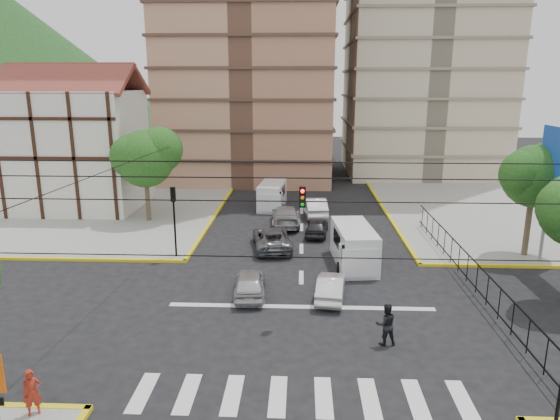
# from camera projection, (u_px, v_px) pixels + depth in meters

# --- Properties ---
(ground) EXTENTS (160.00, 160.00, 0.00)m
(ground) POSITION_uv_depth(u_px,v_px,m) (301.00, 318.00, 23.26)
(ground) COLOR black
(ground) RESTS_ON ground
(sidewalk_nw) EXTENTS (26.00, 26.00, 0.15)m
(sidewalk_nw) POSITION_uv_depth(u_px,v_px,m) (72.00, 208.00, 43.43)
(sidewalk_nw) COLOR gray
(sidewalk_nw) RESTS_ON ground
(sidewalk_ne) EXTENTS (26.00, 26.00, 0.15)m
(sidewalk_ne) POSITION_uv_depth(u_px,v_px,m) (540.00, 213.00, 41.75)
(sidewalk_ne) COLOR gray
(sidewalk_ne) RESTS_ON ground
(crosswalk_stripes) EXTENTS (12.00, 2.40, 0.01)m
(crosswalk_stripes) POSITION_uv_depth(u_px,v_px,m) (301.00, 396.00, 17.45)
(crosswalk_stripes) COLOR silver
(crosswalk_stripes) RESTS_ON ground
(stop_line) EXTENTS (13.00, 0.40, 0.01)m
(stop_line) POSITION_uv_depth(u_px,v_px,m) (301.00, 307.00, 24.42)
(stop_line) COLOR silver
(stop_line) RESTS_ON ground
(tudor_building) EXTENTS (10.80, 8.05, 12.23)m
(tudor_building) POSITION_uv_depth(u_px,v_px,m) (77.00, 148.00, 42.10)
(tudor_building) COLOR silver
(tudor_building) RESTS_ON ground
(park_fence) EXTENTS (0.10, 22.50, 1.66)m
(park_fence) POSITION_uv_depth(u_px,v_px,m) (466.00, 284.00, 27.24)
(park_fence) COLOR black
(park_fence) RESTS_ON ground
(tree_park_c) EXTENTS (4.65, 3.80, 7.25)m
(tree_park_c) POSITION_uv_depth(u_px,v_px,m) (536.00, 173.00, 30.06)
(tree_park_c) COLOR #473828
(tree_park_c) RESTS_ON ground
(tree_tudor) EXTENTS (5.39, 4.40, 7.43)m
(tree_tudor) POSITION_uv_depth(u_px,v_px,m) (146.00, 156.00, 37.95)
(tree_tudor) COLOR #473828
(tree_tudor) RESTS_ON ground
(traffic_light_nw) EXTENTS (0.28, 0.22, 4.40)m
(traffic_light_nw) POSITION_uv_depth(u_px,v_px,m) (174.00, 210.00, 30.36)
(traffic_light_nw) COLOR black
(traffic_light_nw) RESTS_ON ground
(traffic_light_hanging) EXTENTS (18.00, 9.12, 0.92)m
(traffic_light_hanging) POSITION_uv_depth(u_px,v_px,m) (303.00, 206.00, 19.82)
(traffic_light_hanging) COLOR black
(traffic_light_hanging) RESTS_ON ground
(van_right_lane) EXTENTS (2.53, 5.38, 2.35)m
(van_right_lane) POSITION_uv_depth(u_px,v_px,m) (354.00, 248.00, 29.57)
(van_right_lane) COLOR silver
(van_right_lane) RESTS_ON ground
(van_left_lane) EXTENTS (2.38, 5.08, 2.22)m
(van_left_lane) POSITION_uv_depth(u_px,v_px,m) (272.00, 196.00, 43.26)
(van_left_lane) COLOR silver
(van_left_lane) RESTS_ON ground
(car_silver_front_left) EXTENTS (1.85, 4.01, 1.33)m
(car_silver_front_left) POSITION_uv_depth(u_px,v_px,m) (250.00, 283.00, 25.63)
(car_silver_front_left) COLOR silver
(car_silver_front_left) RESTS_ON ground
(car_white_front_right) EXTENTS (1.77, 3.89, 1.24)m
(car_white_front_right) POSITION_uv_depth(u_px,v_px,m) (331.00, 287.00, 25.28)
(car_white_front_right) COLOR white
(car_white_front_right) RESTS_ON ground
(car_grey_mid_left) EXTENTS (3.05, 5.30, 1.39)m
(car_grey_mid_left) POSITION_uv_depth(u_px,v_px,m) (272.00, 238.00, 32.85)
(car_grey_mid_left) COLOR slate
(car_grey_mid_left) RESTS_ON ground
(car_silver_rear_left) EXTENTS (2.39, 5.29, 1.50)m
(car_silver_rear_left) POSITION_uv_depth(u_px,v_px,m) (286.00, 216.00, 38.22)
(car_silver_rear_left) COLOR #A6A5AA
(car_silver_rear_left) RESTS_ON ground
(car_darkgrey_mid_right) EXTENTS (1.89, 3.85, 1.26)m
(car_darkgrey_mid_right) POSITION_uv_depth(u_px,v_px,m) (317.00, 227.00, 35.68)
(car_darkgrey_mid_right) COLOR #2A2A2C
(car_darkgrey_mid_right) RESTS_ON ground
(car_white_rear_right) EXTENTS (2.02, 4.80, 1.54)m
(car_white_rear_right) POSITION_uv_depth(u_px,v_px,m) (315.00, 207.00, 40.82)
(car_white_rear_right) COLOR white
(car_white_rear_right) RESTS_ON ground
(pedestrian_sw_corner) EXTENTS (0.69, 0.61, 1.59)m
(pedestrian_sw_corner) POSITION_uv_depth(u_px,v_px,m) (32.00, 392.00, 16.13)
(pedestrian_sw_corner) COLOR #A82919
(pedestrian_sw_corner) RESTS_ON sidewalk_sw
(pedestrian_crosswalk) EXTENTS (0.99, 0.82, 1.83)m
(pedestrian_crosswalk) POSITION_uv_depth(u_px,v_px,m) (386.00, 324.00, 20.73)
(pedestrian_crosswalk) COLOR black
(pedestrian_crosswalk) RESTS_ON ground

